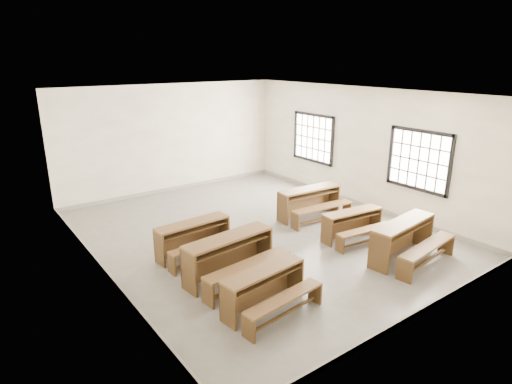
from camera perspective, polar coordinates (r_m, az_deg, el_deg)
room at (r=9.47m, az=0.44°, el=6.70°), size 8.50×8.50×3.20m
desk_set_0 at (r=7.04m, az=1.29°, el=-12.51°), size 1.61×0.96×0.69m
desk_set_1 at (r=7.94m, az=-3.38°, el=-8.28°), size 1.89×1.12×0.81m
desk_set_2 at (r=8.91m, az=-8.21°, el=-5.84°), size 1.64×0.92×0.72m
desk_set_3 at (r=9.15m, az=19.25°, el=-5.75°), size 1.86×1.12×0.79m
desk_set_4 at (r=9.83m, az=12.85°, el=-4.04°), size 1.54×0.92×0.66m
desk_set_5 at (r=10.92m, az=7.28°, el=-1.15°), size 1.77×1.01×0.77m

